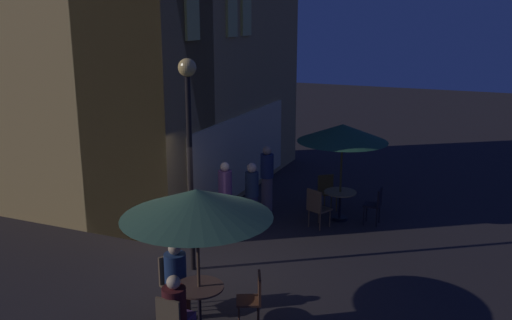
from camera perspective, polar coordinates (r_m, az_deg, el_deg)
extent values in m
plane|color=#292423|center=(11.15, -5.33, -11.65)|extent=(60.00, 60.00, 0.00)
cube|color=tan|center=(15.69, -4.75, 9.59)|extent=(8.23, 2.24, 7.10)
cube|color=tan|center=(14.34, -17.66, 8.48)|extent=(2.24, 6.25, 7.10)
cube|color=#DED863|center=(12.52, -6.45, 14.07)|extent=(0.55, 0.06, 0.95)
cube|color=#DED863|center=(14.27, -2.47, 14.21)|extent=(0.55, 0.06, 0.95)
cube|color=#DED863|center=(15.06, -1.01, 14.25)|extent=(0.55, 0.06, 0.95)
cube|color=beige|center=(15.21, -1.42, 0.67)|extent=(5.76, 0.08, 2.10)
cylinder|color=black|center=(10.78, -6.63, -1.57)|extent=(0.10, 0.10, 3.87)
sphere|color=#FEC96A|center=(10.40, -6.96, 9.25)|extent=(0.34, 0.34, 0.34)
cylinder|color=black|center=(14.11, 8.39, -5.88)|extent=(0.40, 0.40, 0.03)
cylinder|color=black|center=(14.00, 8.44, -4.62)|extent=(0.06, 0.06, 0.69)
cylinder|color=olive|center=(13.88, 8.50, -3.23)|extent=(0.79, 0.79, 0.03)
cylinder|color=black|center=(9.35, -5.71, -14.68)|extent=(0.06, 0.06, 0.72)
cylinder|color=#452E27|center=(9.18, -5.77, -12.64)|extent=(0.79, 0.79, 0.03)
cylinder|color=black|center=(14.10, 8.40, -5.82)|extent=(0.36, 0.36, 0.06)
cylinder|color=#453E1D|center=(13.75, 8.57, -1.38)|extent=(0.05, 0.05, 2.33)
cone|color=#234E31|center=(13.51, 8.73, 2.73)|extent=(2.16, 2.16, 0.42)
cylinder|color=#4D3625|center=(8.99, -5.84, -10.27)|extent=(0.05, 0.05, 2.30)
cone|color=#33543B|center=(8.63, -6.01, -4.37)|extent=(2.34, 2.34, 0.45)
cylinder|color=brown|center=(14.57, 8.14, -4.31)|extent=(0.03, 0.03, 0.45)
cylinder|color=brown|center=(14.44, 6.92, -4.44)|extent=(0.03, 0.03, 0.45)
cylinder|color=brown|center=(14.86, 7.61, -3.91)|extent=(0.03, 0.03, 0.45)
cylinder|color=brown|center=(14.73, 6.41, -4.04)|extent=(0.03, 0.03, 0.45)
cube|color=brown|center=(14.57, 7.30, -3.27)|extent=(0.59, 0.59, 0.04)
cube|color=brown|center=(14.67, 7.03, -2.24)|extent=(0.30, 0.35, 0.40)
cylinder|color=brown|center=(13.74, 6.34, -5.51)|extent=(0.03, 0.03, 0.42)
cylinder|color=brown|center=(13.52, 7.46, -5.88)|extent=(0.03, 0.03, 0.42)
cylinder|color=brown|center=(13.49, 5.35, -5.87)|extent=(0.03, 0.03, 0.42)
cylinder|color=brown|center=(13.27, 6.47, -6.25)|extent=(0.03, 0.03, 0.42)
cube|color=brown|center=(13.43, 6.43, -4.95)|extent=(0.58, 0.58, 0.04)
cube|color=brown|center=(13.20, 5.89, -4.07)|extent=(0.22, 0.42, 0.50)
cylinder|color=black|center=(13.76, 10.82, -5.56)|extent=(0.03, 0.03, 0.46)
cylinder|color=black|center=(14.04, 11.10, -5.16)|extent=(0.03, 0.03, 0.46)
cylinder|color=black|center=(13.70, 12.07, -5.72)|extent=(0.03, 0.03, 0.46)
cylinder|color=black|center=(13.98, 12.32, -5.31)|extent=(0.03, 0.03, 0.46)
cube|color=black|center=(13.79, 11.63, -4.46)|extent=(0.38, 0.38, 0.04)
cube|color=black|center=(13.69, 12.38, -3.68)|extent=(0.38, 0.04, 0.40)
cylinder|color=brown|center=(9.89, -6.69, -13.84)|extent=(0.03, 0.03, 0.45)
cylinder|color=brown|center=(9.74, -8.35, -14.38)|extent=(0.03, 0.03, 0.45)
cylinder|color=brown|center=(10.14, -7.73, -13.13)|extent=(0.03, 0.03, 0.45)
cylinder|color=brown|center=(9.99, -9.36, -13.64)|extent=(0.03, 0.03, 0.45)
cube|color=brown|center=(9.83, -8.08, -12.49)|extent=(0.55, 0.55, 0.04)
cube|color=brown|center=(9.85, -8.71, -10.73)|extent=(0.38, 0.22, 0.49)
cube|color=brown|center=(8.50, -8.88, -15.12)|extent=(0.05, 0.39, 0.46)
cylinder|color=#522E1E|center=(9.26, -1.73, -15.84)|extent=(0.03, 0.03, 0.47)
cylinder|color=#522E1E|center=(9.53, -1.73, -14.89)|extent=(0.03, 0.03, 0.47)
cylinder|color=#522E1E|center=(9.26, 0.27, -15.81)|extent=(0.03, 0.03, 0.47)
cylinder|color=#522E1E|center=(9.53, 0.20, -14.87)|extent=(0.03, 0.03, 0.47)
cube|color=#522E1E|center=(9.27, -0.76, -14.01)|extent=(0.52, 0.52, 0.03)
cube|color=#522E1E|center=(9.17, 0.36, -12.71)|extent=(0.37, 0.20, 0.43)
cube|color=#522318|center=(9.71, -7.64, -12.70)|extent=(0.49, 0.49, 0.14)
cylinder|color=#522318|center=(9.71, -7.07, -14.33)|extent=(0.14, 0.14, 0.49)
cylinder|color=navy|center=(9.69, -8.15, -10.89)|extent=(0.37, 0.37, 0.57)
sphere|color=beige|center=(9.53, -8.23, -8.84)|extent=(0.21, 0.21, 0.21)
cube|color=#553464|center=(8.85, -7.67, -15.60)|extent=(0.37, 0.36, 0.14)
cylinder|color=#451517|center=(8.61, -8.24, -14.36)|extent=(0.36, 0.36, 0.57)
sphere|color=beige|center=(8.43, -8.34, -12.10)|extent=(0.21, 0.21, 0.21)
cylinder|color=#551A1A|center=(12.56, -3.08, -6.07)|extent=(0.26, 0.26, 0.97)
cylinder|color=#5F3960|center=(12.30, -3.13, -2.54)|extent=(0.30, 0.30, 0.65)
sphere|color=beige|center=(12.18, -3.16, -0.69)|extent=(0.20, 0.20, 0.20)
cylinder|color=slate|center=(14.15, 1.10, -3.64)|extent=(0.28, 0.28, 0.97)
cylinder|color=navy|center=(13.92, 1.12, -0.59)|extent=(0.33, 0.33, 0.59)
sphere|color=tan|center=(13.83, 1.13, 0.99)|extent=(0.22, 0.22, 0.22)
cylinder|color=#2C2D49|center=(13.05, -0.42, -5.46)|extent=(0.26, 0.26, 0.87)
cylinder|color=#212F46|center=(12.82, -0.42, -2.45)|extent=(0.31, 0.31, 0.56)
sphere|color=beige|center=(12.72, -0.43, -0.80)|extent=(0.22, 0.22, 0.22)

